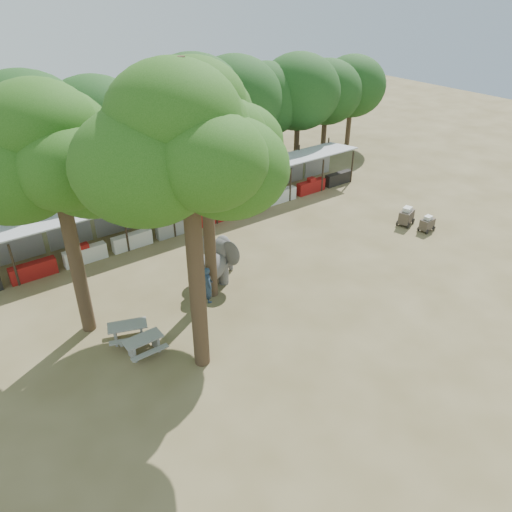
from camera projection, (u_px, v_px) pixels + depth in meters
ground at (339, 332)px, 22.59m from camera, size 100.00×100.00×0.00m
vendor_stalls at (186, 206)px, 31.63m from camera, size 28.00×2.99×2.80m
yard_tree_left at (48, 155)px, 18.79m from camera, size 7.10×6.90×11.02m
yard_tree_center at (181, 147)px, 16.34m from camera, size 7.10×6.90×12.04m
yard_tree_back at (199, 126)px, 21.00m from camera, size 7.10×6.90×11.36m
backdrop_trees at (143, 121)px, 33.06m from camera, size 46.46×5.95×8.33m
elephant at (215, 263)px, 25.48m from camera, size 3.26×2.56×2.44m
handler at (208, 284)px, 24.24m from camera, size 0.63×0.79×1.91m
picnic_table_near at (143, 344)px, 21.08m from camera, size 1.65×1.49×0.82m
picnic_table_far at (128, 330)px, 21.84m from camera, size 2.09×1.99×0.84m
cart_front at (427, 223)px, 31.06m from camera, size 1.08×0.75×1.00m
cart_back at (406, 216)px, 31.77m from camera, size 1.42×1.15×1.20m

